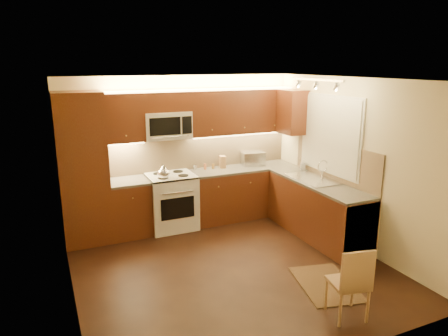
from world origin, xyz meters
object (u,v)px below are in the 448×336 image
soap_bottle (303,165)px  stove (172,202)px  kettle (163,172)px  knife_block (223,162)px  toaster_oven (252,158)px  dining_chair (348,281)px  sink (313,175)px  microwave (167,125)px

soap_bottle → stove: bearing=-171.7°
stove → kettle: 0.62m
knife_block → stove: bearing=-158.4°
toaster_oven → dining_chair: 3.44m
soap_bottle → dining_chair: 2.97m
sink → dining_chair: size_ratio=1.02×
kettle → toaster_oven: size_ratio=0.58×
microwave → kettle: bearing=-118.7°
stove → knife_block: knife_block is taller
kettle → knife_block: 1.22m
stove → sink: bearing=-29.4°
microwave → knife_block: microwave is taller
kettle → soap_bottle: size_ratio=1.37×
stove → dining_chair: size_ratio=1.09×
toaster_oven → soap_bottle: (0.62, -0.68, -0.04)m
stove → toaster_oven: size_ratio=2.29×
microwave → knife_block: size_ratio=3.58×
knife_block → microwave: bearing=-166.0°
kettle → dining_chair: kettle is taller
knife_block → dining_chair: 3.41m
stove → kettle: size_ratio=3.98×
knife_block → dining_chair: knife_block is taller
sink → knife_block: knife_block is taller
sink → knife_block: size_ratio=4.05×
stove → knife_block: (1.00, 0.16, 0.55)m
microwave → dining_chair: (0.98, -3.33, -1.30)m
toaster_oven → knife_block: size_ratio=1.89×
kettle → dining_chair: (1.15, -3.02, -0.61)m
sink → soap_bottle: 0.62m
toaster_oven → soap_bottle: toaster_oven is taller
microwave → toaster_oven: 1.73m
knife_block → dining_chair: (-0.02, -3.36, -0.59)m
dining_chair → soap_bottle: bearing=76.5°
stove → microwave: 1.27m
microwave → toaster_oven: size_ratio=1.89×
toaster_oven → stove: bearing=-165.7°
toaster_oven → soap_bottle: size_ratio=2.38×
stove → toaster_oven: (1.58, 0.14, 0.56)m
microwave → kettle: 0.77m
microwave → dining_chair: bearing=-73.6°
microwave → toaster_oven: bearing=0.1°
knife_block → soap_bottle: (1.20, -0.71, -0.02)m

